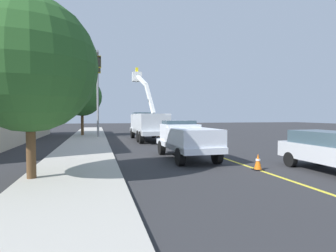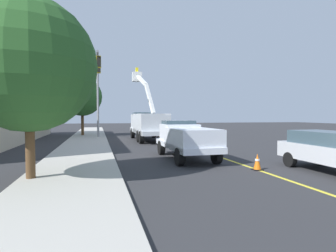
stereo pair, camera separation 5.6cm
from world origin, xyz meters
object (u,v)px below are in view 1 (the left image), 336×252
at_px(trailing_sedan, 335,149).
at_px(traffic_cone_mid_front, 160,133).
at_px(traffic_signal_mast, 98,82).
at_px(service_pickup_truck, 187,138).
at_px(passing_minivan, 175,127).
at_px(traffic_cone_leading, 258,162).
at_px(utility_bucket_truck, 148,123).

relative_size(trailing_sedan, traffic_cone_mid_front, 6.01).
bearing_deg(traffic_signal_mast, service_pickup_truck, -158.51).
bearing_deg(traffic_signal_mast, traffic_cone_mid_front, -69.07).
xyz_separation_m(passing_minivan, traffic_cone_leading, (-22.02, 1.90, -0.62)).
height_order(passing_minivan, traffic_cone_leading, passing_minivan).
bearing_deg(trailing_sedan, service_pickup_truck, 45.66).
bearing_deg(traffic_cone_mid_front, passing_minivan, -39.53).
height_order(passing_minivan, traffic_signal_mast, traffic_signal_mast).
xyz_separation_m(trailing_sedan, traffic_signal_mast, (17.67, 9.97, 4.64)).
distance_m(utility_bucket_truck, service_pickup_truck, 11.39).
xyz_separation_m(traffic_cone_mid_front, traffic_signal_mast, (-2.51, 6.57, 5.21)).
bearing_deg(utility_bucket_truck, passing_minivan, -32.28).
relative_size(passing_minivan, traffic_cone_mid_front, 6.01).
relative_size(utility_bucket_truck, traffic_cone_mid_front, 10.24).
xyz_separation_m(service_pickup_truck, traffic_cone_mid_front, (15.39, -1.50, -0.72)).
relative_size(service_pickup_truck, traffic_cone_mid_front, 7.01).
height_order(traffic_cone_mid_front, traffic_signal_mast, traffic_signal_mast).
bearing_deg(passing_minivan, trailing_sedan, -177.88).
height_order(utility_bucket_truck, traffic_cone_leading, utility_bucket_truck).
relative_size(utility_bucket_truck, passing_minivan, 1.70).
relative_size(traffic_cone_leading, traffic_cone_mid_front, 0.88).
height_order(trailing_sedan, traffic_cone_mid_front, trailing_sedan).
bearing_deg(traffic_signal_mast, traffic_cone_leading, -156.30).
distance_m(utility_bucket_truck, traffic_signal_mast, 6.30).
xyz_separation_m(passing_minivan, traffic_signal_mast, (-5.59, 9.11, 4.64)).
xyz_separation_m(service_pickup_truck, traffic_cone_leading, (-3.56, -2.14, -0.77)).
relative_size(utility_bucket_truck, service_pickup_truck, 1.46).
xyz_separation_m(service_pickup_truck, trailing_sedan, (-4.79, -4.90, -0.15)).
relative_size(service_pickup_truck, trailing_sedan, 1.17).
xyz_separation_m(utility_bucket_truck, traffic_cone_leading, (-14.93, -2.58, -1.26)).
bearing_deg(service_pickup_truck, utility_bucket_truck, 2.21).
relative_size(service_pickup_truck, passing_minivan, 1.17).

